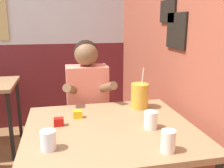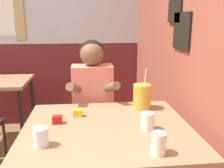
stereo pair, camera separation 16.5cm
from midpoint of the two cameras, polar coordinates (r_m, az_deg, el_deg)
name	(u,v)px [view 1 (the left image)]	position (r m, az deg, el deg)	size (l,w,h in m)	color
brick_wall_right	(159,25)	(2.34, 8.69, 13.19)	(0.08, 4.29, 2.70)	#9E4C38
back_wall	(27,23)	(3.40, -20.22, 12.85)	(5.46, 0.09, 2.70)	silver
main_table	(110,136)	(1.57, -3.49, -11.90)	(1.02, 0.91, 0.76)	#93704C
person_seated	(88,110)	(2.16, -7.78, -5.99)	(0.42, 0.40, 1.24)	#EA7F6B
cocktail_pitcher	(140,96)	(1.84, 3.80, -2.75)	(0.13, 0.13, 0.30)	gold
glass_near_pitcher	(48,140)	(1.33, -17.94, -12.20)	(0.08, 0.08, 0.10)	silver
glass_center	(151,120)	(1.51, 5.75, -8.21)	(0.08, 0.08, 0.10)	silver
glass_far_side	(168,141)	(1.26, 9.04, -12.87)	(0.07, 0.07, 0.11)	silver
condiment_ketchup	(59,122)	(1.60, -15.02, -8.41)	(0.06, 0.04, 0.05)	#B7140F
condiment_mustard	(78,114)	(1.69, -10.66, -6.86)	(0.06, 0.04, 0.05)	yellow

